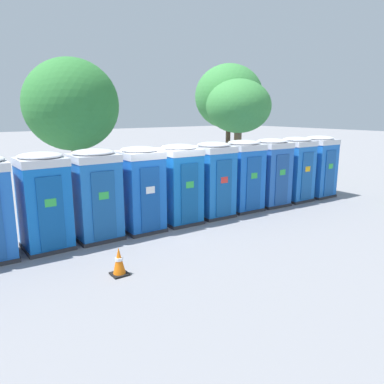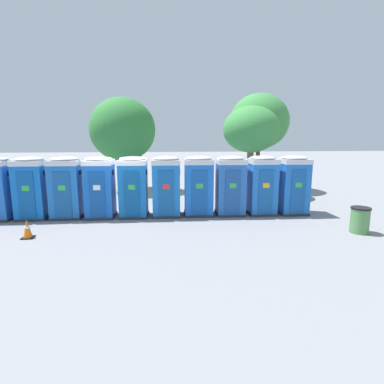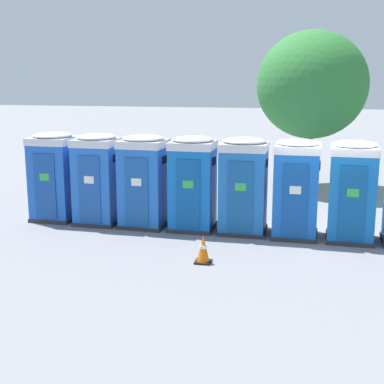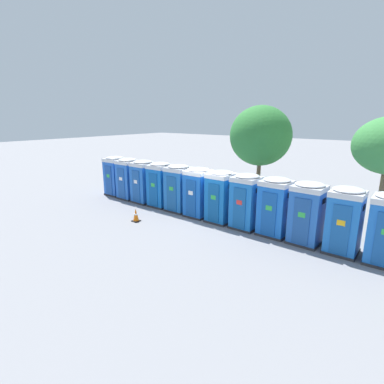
# 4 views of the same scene
# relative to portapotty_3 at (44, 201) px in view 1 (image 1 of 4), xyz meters

# --- Properties ---
(ground_plane) EXTENTS (120.00, 120.00, 0.00)m
(ground_plane) POSITION_rel_portapotty_3_xyz_m (3.44, 0.12, -1.28)
(ground_plane) COLOR gray
(portapotty_3) EXTENTS (1.19, 1.21, 2.54)m
(portapotty_3) POSITION_rel_portapotty_3_xyz_m (0.00, 0.00, 0.00)
(portapotty_3) COLOR #2D2D33
(portapotty_3) RESTS_ON ground
(portapotty_4) EXTENTS (1.24, 1.21, 2.54)m
(portapotty_4) POSITION_rel_portapotty_3_xyz_m (1.37, -0.03, -0.00)
(portapotty_4) COLOR #2D2D33
(portapotty_4) RESTS_ON ground
(portapotty_5) EXTENTS (1.17, 1.22, 2.54)m
(portapotty_5) POSITION_rel_portapotty_3_xyz_m (2.74, -0.12, 0.00)
(portapotty_5) COLOR #2D2D33
(portapotty_5) RESTS_ON ground
(portapotty_6) EXTENTS (1.21, 1.24, 2.54)m
(portapotty_6) POSITION_rel_portapotty_3_xyz_m (4.11, -0.15, 0.00)
(portapotty_6) COLOR #2D2D33
(portapotty_6) RESTS_ON ground
(portapotty_7) EXTENTS (1.22, 1.24, 2.54)m
(portapotty_7) POSITION_rel_portapotty_3_xyz_m (5.49, -0.15, 0.00)
(portapotty_7) COLOR #2D2D33
(portapotty_7) RESTS_ON ground
(portapotty_8) EXTENTS (1.28, 1.25, 2.54)m
(portapotty_8) POSITION_rel_portapotty_3_xyz_m (6.86, -0.14, -0.00)
(portapotty_8) COLOR #2D2D33
(portapotty_8) RESTS_ON ground
(portapotty_9) EXTENTS (1.27, 1.26, 2.54)m
(portapotty_9) POSITION_rel_portapotty_3_xyz_m (8.23, -0.22, -0.00)
(portapotty_9) COLOR #2D2D33
(portapotty_9) RESTS_ON ground
(portapotty_10) EXTENTS (1.18, 1.21, 2.54)m
(portapotty_10) POSITION_rel_portapotty_3_xyz_m (9.60, -0.26, 0.00)
(portapotty_10) COLOR #2D2D33
(portapotty_10) RESTS_ON ground
(portapotty_11) EXTENTS (1.20, 1.21, 2.54)m
(portapotty_11) POSITION_rel_portapotty_3_xyz_m (10.97, -0.34, -0.00)
(portapotty_11) COLOR #2D2D33
(portapotty_11) RESTS_ON ground
(street_tree_0) EXTENTS (3.67, 3.67, 6.01)m
(street_tree_0) POSITION_rel_portapotty_3_xyz_m (11.45, 5.94, 3.00)
(street_tree_0) COLOR #4C3826
(street_tree_0) RESTS_ON ground
(street_tree_1) EXTENTS (3.16, 3.16, 5.05)m
(street_tree_1) POSITION_rel_portapotty_3_xyz_m (10.35, 3.96, 2.44)
(street_tree_1) COLOR brown
(street_tree_1) RESTS_ON ground
(street_tree_2) EXTENTS (3.98, 3.98, 5.73)m
(street_tree_2) POSITION_rel_portapotty_3_xyz_m (2.99, 6.39, 2.50)
(street_tree_2) COLOR brown
(street_tree_2) RESTS_ON ground
(traffic_cone) EXTENTS (0.36, 0.36, 0.64)m
(traffic_cone) POSITION_rel_portapotty_3_xyz_m (0.82, -2.64, -0.97)
(traffic_cone) COLOR black
(traffic_cone) RESTS_ON ground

